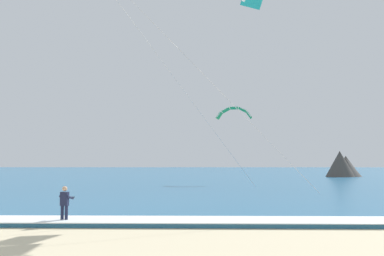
# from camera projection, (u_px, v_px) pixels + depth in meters

# --- Properties ---
(sea) EXTENTS (200.00, 120.00, 0.20)m
(sea) POSITION_uv_depth(u_px,v_px,m) (188.00, 174.00, 78.04)
(sea) COLOR teal
(sea) RESTS_ON ground
(surf_foam) EXTENTS (200.00, 2.30, 0.04)m
(surf_foam) POSITION_uv_depth(u_px,v_px,m) (146.00, 220.00, 19.21)
(surf_foam) COLOR white
(surf_foam) RESTS_ON sea
(surfboard) EXTENTS (0.74, 1.46, 0.09)m
(surfboard) POSITION_uv_depth(u_px,v_px,m) (64.00, 225.00, 19.02)
(surfboard) COLOR white
(surfboard) RESTS_ON ground
(kitesurfer) EXTENTS (0.60, 0.59, 1.69)m
(kitesurfer) POSITION_uv_depth(u_px,v_px,m) (65.00, 203.00, 19.10)
(kitesurfer) COLOR #191E38
(kitesurfer) RESTS_ON ground
(kite_distant) EXTENTS (4.03, 1.57, 1.47)m
(kite_distant) POSITION_uv_depth(u_px,v_px,m) (234.00, 111.00, 49.27)
(kite_distant) COLOR green
(headland_right) EXTENTS (5.85, 5.81, 4.06)m
(headland_right) POSITION_uv_depth(u_px,v_px,m) (344.00, 166.00, 66.11)
(headland_right) COLOR #56514C
(headland_right) RESTS_ON ground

